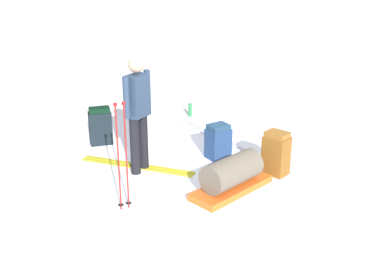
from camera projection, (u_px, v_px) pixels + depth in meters
name	position (u px, v px, depth m)	size (l,w,h in m)	color
ground_plane	(192.00, 171.00, 6.87)	(80.00, 80.00, 0.00)	white
skier_standing	(138.00, 109.00, 6.56)	(0.41, 0.45, 1.70)	black
ski_pair_near	(137.00, 166.00, 7.01)	(1.66, 1.06, 0.05)	gold
ski_pair_far	(211.00, 135.00, 8.25)	(0.91, 1.83, 0.05)	silver
backpack_large_dark	(276.00, 153.00, 6.69)	(0.42, 0.43, 0.64)	brown
backpack_bright	(218.00, 142.00, 7.25)	(0.42, 0.39, 0.55)	navy
backpack_small_spare	(100.00, 126.00, 7.80)	(0.40, 0.28, 0.64)	black
ski_poles_planted_near	(122.00, 152.00, 5.58)	(0.17, 0.10, 1.39)	maroon
gear_sled	(232.00, 176.00, 6.21)	(1.27, 1.06, 0.49)	orange
thermos_bottle	(190.00, 110.00, 9.23)	(0.07, 0.07, 0.26)	#24753B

